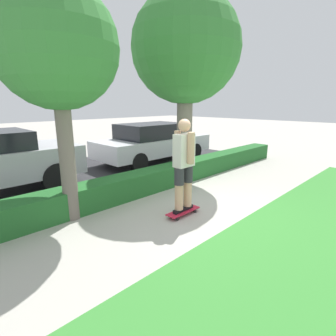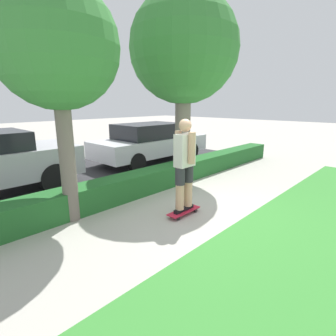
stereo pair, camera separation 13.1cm
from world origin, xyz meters
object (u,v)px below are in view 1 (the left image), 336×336
Objects in this scene: parked_car_middle at (153,142)px; tree_near at (57,49)px; tree_mid at (186,50)px; skateboard at (183,211)px; skater_person at (184,163)px.

tree_near is at bearing -149.32° from parked_car_middle.
skateboard is at bearing -138.59° from tree_mid.
parked_car_middle is at bearing 54.82° from skateboard.
tree_near reaches higher than skater_person.
skater_person is 0.36× the size of tree_mid.
skater_person reaches higher than parked_car_middle.
skateboard is 4.45m from tree_mid.
skater_person is at bearing -138.59° from tree_mid.
tree_mid reaches higher than skateboard.
tree_mid reaches higher than tree_near.
skateboard is at bearing -125.25° from parked_car_middle.
skater_person is 2.98m from tree_near.
skater_person is at bearing -175.24° from skateboard.
parked_car_middle is (4.59, 2.73, -2.33)m from tree_near.
skateboard is 0.17× the size of parked_car_middle.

